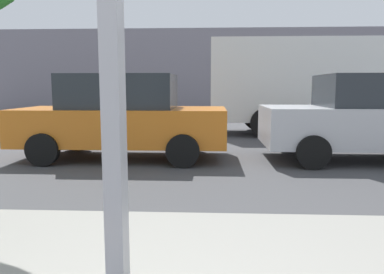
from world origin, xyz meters
TOP-DOWN VIEW (x-y plane):
  - ground_plane at (0.00, 8.00)m, footprint 60.00×60.00m
  - building_facade_far at (0.00, 23.66)m, footprint 28.00×1.20m
  - parked_car_orange at (-1.62, 6.93)m, footprint 4.37×1.99m
  - parked_car_silver at (3.50, 6.93)m, footprint 4.15×2.04m
  - box_truck at (3.57, 11.45)m, footprint 6.95×2.44m

SIDE VIEW (x-z plane):
  - ground_plane at x=0.00m, z-range 0.00..0.00m
  - parked_car_orange at x=-1.62m, z-range 0.01..1.79m
  - parked_car_silver at x=3.50m, z-range 0.01..1.79m
  - box_truck at x=3.57m, z-range 0.13..3.13m
  - building_facade_far at x=0.00m, z-range 0.00..5.21m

